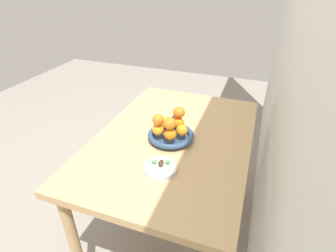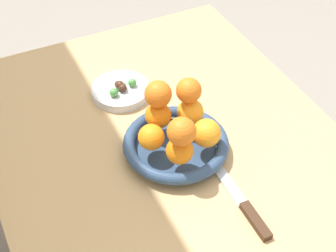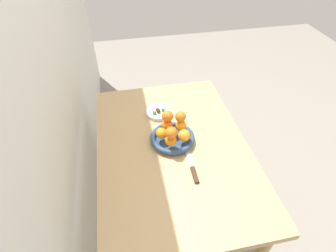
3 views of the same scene
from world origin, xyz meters
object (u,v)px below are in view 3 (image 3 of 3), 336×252
at_px(fruit_bowl, 172,138).
at_px(orange_1, 184,135).
at_px(orange_0, 171,141).
at_px(candy_ball_5, 158,110).
at_px(candy_ball_1, 159,110).
at_px(orange_5, 171,133).
at_px(orange_6, 181,117).
at_px(candy_ball_7, 157,111).
at_px(dining_table, 173,157).
at_px(orange_3, 167,125).
at_px(orange_2, 181,126).
at_px(knife, 191,165).
at_px(candy_ball_3, 158,110).
at_px(orange_4, 161,133).
at_px(candy_ball_2, 154,113).
at_px(orange_7, 168,116).
at_px(candy_ball_4, 157,109).
at_px(candy_dish, 158,112).
at_px(candy_ball_0, 163,110).
at_px(candy_ball_6, 159,111).

relative_size(fruit_bowl, orange_1, 3.76).
bearing_deg(orange_0, candy_ball_5, 2.67).
bearing_deg(candy_ball_1, orange_5, -177.91).
distance_m(orange_6, candy_ball_7, 0.23).
relative_size(dining_table, orange_3, 18.99).
bearing_deg(dining_table, orange_6, -36.38).
bearing_deg(orange_2, candy_ball_7, 25.45).
xyz_separation_m(candy_ball_1, knife, (-0.40, -0.09, -0.03)).
xyz_separation_m(orange_1, candy_ball_3, (0.27, 0.09, -0.04)).
height_order(orange_4, candy_ball_1, orange_4).
xyz_separation_m(dining_table, candy_ball_2, (0.24, 0.05, 0.12)).
distance_m(orange_7, candy_ball_4, 0.20).
bearing_deg(candy_ball_1, candy_ball_4, 40.63).
bearing_deg(candy_ball_5, candy_ball_7, 147.13).
relative_size(orange_0, orange_1, 0.93).
distance_m(orange_5, candy_ball_1, 0.31).
relative_size(candy_dish, candy_ball_0, 6.99).
height_order(fruit_bowl, candy_ball_4, same).
bearing_deg(candy_ball_7, candy_ball_6, -151.68).
xyz_separation_m(candy_dish, orange_0, (-0.29, -0.01, 0.06)).
height_order(orange_3, candy_ball_4, orange_3).
relative_size(orange_3, candy_ball_1, 3.07).
bearing_deg(dining_table, candy_ball_1, 5.64).
xyz_separation_m(orange_2, candy_ball_2, (0.18, 0.11, -0.04)).
height_order(candy_ball_4, knife, candy_ball_4).
distance_m(candy_ball_0, candy_ball_7, 0.03).
bearing_deg(candy_ball_3, orange_7, -172.83).
distance_m(candy_ball_0, knife, 0.41).
height_order(orange_0, candy_ball_7, orange_0).
xyz_separation_m(fruit_bowl, candy_ball_1, (0.23, 0.03, 0.01)).
height_order(fruit_bowl, orange_2, orange_2).
xyz_separation_m(candy_ball_4, candy_ball_6, (-0.02, -0.00, 0.00)).
relative_size(candy_ball_7, knife, 0.05).
bearing_deg(fruit_bowl, orange_1, -127.90).
relative_size(candy_ball_3, candy_ball_5, 1.42).
distance_m(orange_0, orange_1, 0.07).
distance_m(candy_ball_4, knife, 0.42).
height_order(fruit_bowl, candy_ball_7, fruit_bowl).
height_order(fruit_bowl, orange_0, orange_0).
height_order(candy_ball_0, candy_ball_1, candy_ball_0).
distance_m(orange_5, candy_ball_2, 0.29).
distance_m(orange_5, candy_ball_5, 0.31).
bearing_deg(orange_4, candy_ball_1, -6.32).
distance_m(fruit_bowl, candy_dish, 0.24).
height_order(orange_6, candy_ball_3, orange_6).
distance_m(orange_4, candy_ball_7, 0.23).
xyz_separation_m(candy_dish, knife, (-0.41, -0.09, -0.01)).
relative_size(orange_5, orange_7, 1.00).
bearing_deg(candy_ball_6, orange_1, -161.75).
bearing_deg(candy_ball_3, orange_6, -155.70).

